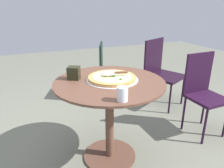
# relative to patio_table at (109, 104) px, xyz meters

# --- Properties ---
(ground_plane) EXTENTS (10.00, 10.00, 0.00)m
(ground_plane) POSITION_rel_patio_table_xyz_m (0.00, 0.00, -0.55)
(ground_plane) COLOR slate
(patio_table) EXTENTS (0.92, 0.92, 0.76)m
(patio_table) POSITION_rel_patio_table_xyz_m (0.00, 0.00, 0.00)
(patio_table) COLOR brown
(patio_table) RESTS_ON ground
(pizza_on_tray) EXTENTS (0.44, 0.44, 0.05)m
(pizza_on_tray) POSITION_rel_patio_table_xyz_m (-0.03, 0.04, 0.22)
(pizza_on_tray) COLOR silver
(pizza_on_tray) RESTS_ON patio_table
(pizza_server) EXTENTS (0.10, 0.22, 0.02)m
(pizza_server) POSITION_rel_patio_table_xyz_m (-0.03, 0.06, 0.26)
(pizza_server) COLOR silver
(pizza_server) RESTS_ON pizza_on_tray
(drinking_cup) EXTENTS (0.07, 0.07, 0.10)m
(drinking_cup) POSITION_rel_patio_table_xyz_m (0.38, -0.06, 0.25)
(drinking_cup) COLOR white
(drinking_cup) RESTS_ON patio_table
(napkin_dispenser) EXTENTS (0.12, 0.13, 0.11)m
(napkin_dispenser) POSITION_rel_patio_table_xyz_m (-0.16, -0.25, 0.26)
(napkin_dispenser) COLOR black
(napkin_dispenser) RESTS_ON patio_table
(patio_chair_near) EXTENTS (0.37, 0.37, 0.88)m
(patio_chair_near) POSITION_rel_patio_table_xyz_m (-0.03, 1.09, -0.05)
(patio_chair_near) COLOR black
(patio_chair_near) RESTS_ON ground
(patio_chair_far) EXTENTS (0.54, 0.54, 0.83)m
(patio_chair_far) POSITION_rel_patio_table_xyz_m (-1.22, 0.50, -0.06)
(patio_chair_far) COLOR black
(patio_chair_far) RESTS_ON ground
(patio_chair_corner) EXTENTS (0.58, 0.58, 0.91)m
(patio_chair_corner) POSITION_rel_patio_table_xyz_m (-0.80, 1.09, -0.04)
(patio_chair_corner) COLOR black
(patio_chair_corner) RESTS_ON ground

